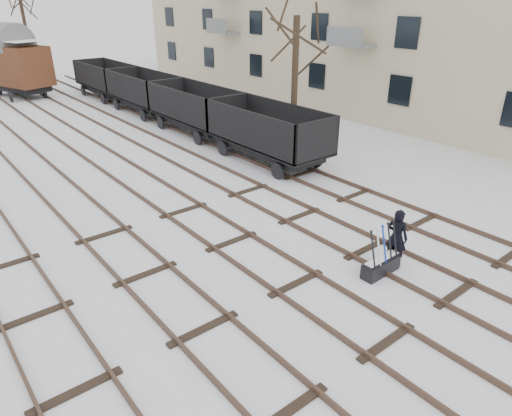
{
  "coord_description": "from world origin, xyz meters",
  "views": [
    {
      "loc": [
        -7.38,
        -7.45,
        7.18
      ],
      "look_at": [
        0.64,
        2.54,
        1.2
      ],
      "focal_mm": 32.0,
      "sensor_mm": 36.0,
      "label": 1
    }
  ],
  "objects_px": {
    "ground_frame": "(381,265)",
    "box_van_wagon": "(16,64)",
    "worker": "(397,237)",
    "freight_wagon_a": "(268,141)"
  },
  "relations": [
    {
      "from": "worker",
      "to": "box_van_wagon",
      "type": "xyz_separation_m",
      "value": [
        -2.04,
        33.15,
        1.57
      ]
    },
    {
      "from": "worker",
      "to": "box_van_wagon",
      "type": "distance_m",
      "value": 33.25
    },
    {
      "from": "freight_wagon_a",
      "to": "box_van_wagon",
      "type": "xyz_separation_m",
      "value": [
        -5.05,
        23.82,
        1.45
      ]
    },
    {
      "from": "ground_frame",
      "to": "box_van_wagon",
      "type": "xyz_separation_m",
      "value": [
        -1.29,
        33.25,
        2.16
      ]
    },
    {
      "from": "freight_wagon_a",
      "to": "box_van_wagon",
      "type": "relative_size",
      "value": 1.04
    },
    {
      "from": "ground_frame",
      "to": "worker",
      "type": "relative_size",
      "value": 0.85
    },
    {
      "from": "ground_frame",
      "to": "worker",
      "type": "xyz_separation_m",
      "value": [
        0.75,
        0.1,
        0.59
      ]
    },
    {
      "from": "worker",
      "to": "freight_wagon_a",
      "type": "height_order",
      "value": "freight_wagon_a"
    },
    {
      "from": "ground_frame",
      "to": "box_van_wagon",
      "type": "relative_size",
      "value": 0.24
    },
    {
      "from": "worker",
      "to": "freight_wagon_a",
      "type": "bearing_deg",
      "value": -29.88
    }
  ]
}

